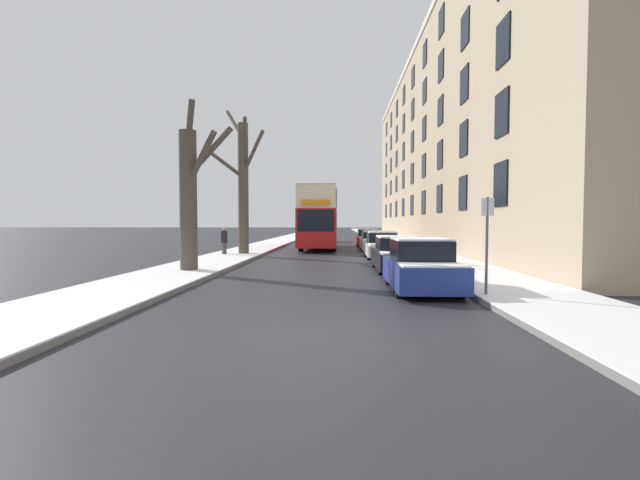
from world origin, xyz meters
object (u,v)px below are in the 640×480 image
parked_car_3 (373,241)px  parked_car_4 (367,238)px  bare_tree_left_0 (190,195)px  parked_car_2 (381,246)px  street_sign_post (487,241)px  pedestrian_left_sidewalk (224,240)px  double_decker_bus (319,215)px  parked_car_1 (397,255)px  parked_car_0 (421,267)px  oncoming_van (312,230)px  bare_tree_left_1 (243,183)px

parked_car_3 → parked_car_4: (0.00, 5.89, 0.01)m
bare_tree_left_0 → parked_car_2: 11.54m
street_sign_post → pedestrian_left_sidewalk: bearing=127.6°
bare_tree_left_0 → parked_car_3: bearing=59.5°
double_decker_bus → parked_car_3: double_decker_bus is taller
parked_car_3 → parked_car_1: bearing=-90.0°
parked_car_3 → pedestrian_left_sidewalk: (-9.06, -5.55, 0.28)m
parked_car_0 → pedestrian_left_sidewalk: (-9.06, 12.00, 0.24)m
bare_tree_left_0 → pedestrian_left_sidewalk: bearing=96.4°
parked_car_1 → oncoming_van: (-5.17, 26.74, 0.57)m
parked_car_0 → street_sign_post: 2.20m
parked_car_1 → street_sign_post: street_sign_post is taller
bare_tree_left_1 → parked_car_1: size_ratio=2.01×
bare_tree_left_0 → oncoming_van: 28.36m
bare_tree_left_1 → oncoming_van: bare_tree_left_1 is taller
double_decker_bus → street_sign_post: double_decker_bus is taller
bare_tree_left_1 → oncoming_van: 19.80m
parked_car_3 → parked_car_2: bearing=-90.0°
bare_tree_left_0 → parked_car_0: bare_tree_left_0 is taller
parked_car_2 → pedestrian_left_sidewalk: (-9.06, 0.41, 0.26)m
parked_car_4 → parked_car_3: bearing=-90.0°
parked_car_3 → parked_car_4: 5.89m
parked_car_2 → street_sign_post: street_sign_post is taller
oncoming_van → street_sign_post: size_ratio=2.20×
parked_car_4 → street_sign_post: (1.36, -24.97, 0.84)m
parked_car_2 → street_sign_post: bearing=-84.1°
bare_tree_left_1 → parked_car_0: bare_tree_left_1 is taller
parked_car_4 → pedestrian_left_sidewalk: size_ratio=2.40×
parked_car_0 → parked_car_4: (-0.00, 23.44, -0.03)m
parked_car_1 → parked_car_0: bearing=-90.0°
bare_tree_left_0 → pedestrian_left_sidewalk: 8.57m
bare_tree_left_0 → parked_car_4: bearing=67.6°
parked_car_3 → bare_tree_left_1: bearing=-148.1°
parked_car_0 → street_sign_post: street_sign_post is taller
pedestrian_left_sidewalk → oncoming_van: bearing=7.6°
oncoming_van → bare_tree_left_1: bearing=-98.5°
parked_car_1 → bare_tree_left_1: bearing=137.5°
parked_car_3 → oncoming_van: size_ratio=0.77×
parked_car_2 → oncoming_van: oncoming_van is taller
parked_car_0 → bare_tree_left_1: bearing=122.7°
double_decker_bus → parked_car_4: bearing=44.7°
bare_tree_left_0 → double_decker_bus: bare_tree_left_0 is taller
parked_car_4 → double_decker_bus: bearing=-135.3°
parked_car_4 → pedestrian_left_sidewalk: pedestrian_left_sidewalk is taller
double_decker_bus → parked_car_0: size_ratio=2.59×
parked_car_3 → pedestrian_left_sidewalk: 10.62m
parked_car_3 → oncoming_van: (-5.17, 14.34, 0.57)m
bare_tree_left_1 → parked_car_0: (8.06, -12.54, -3.61)m
parked_car_4 → pedestrian_left_sidewalk: bearing=-128.4°
bare_tree_left_0 → street_sign_post: bearing=-29.1°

